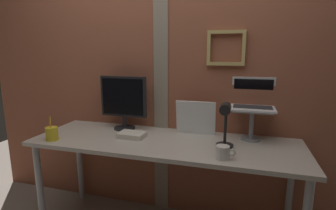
% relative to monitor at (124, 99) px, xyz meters
% --- Properties ---
extents(brick_wall_back, '(3.50, 0.16, 2.69)m').
position_rel_monitor_xyz_m(brick_wall_back, '(0.31, 0.18, 0.32)').
color(brick_wall_back, '#9E563D').
rests_on(brick_wall_back, ground_plane).
extents(desk, '(1.98, 0.64, 0.77)m').
position_rel_monitor_xyz_m(desk, '(0.42, -0.20, -0.33)').
color(desk, beige).
rests_on(desk, ground_plane).
extents(monitor, '(0.40, 0.18, 0.45)m').
position_rel_monitor_xyz_m(monitor, '(0.00, 0.00, 0.00)').
color(monitor, black).
rests_on(monitor, desk).
extents(laptop_stand, '(0.28, 0.22, 0.23)m').
position_rel_monitor_xyz_m(laptop_stand, '(1.03, 0.00, -0.10)').
color(laptop_stand, gray).
rests_on(laptop_stand, desk).
extents(laptop, '(0.32, 0.26, 0.22)m').
position_rel_monitor_xyz_m(laptop, '(1.03, 0.06, 0.04)').
color(laptop, white).
rests_on(laptop, laptop_stand).
extents(whiteboard_panel, '(0.31, 0.06, 0.27)m').
position_rel_monitor_xyz_m(whiteboard_panel, '(0.61, 0.02, -0.12)').
color(whiteboard_panel, white).
rests_on(whiteboard_panel, desk).
extents(desk_lamp, '(0.12, 0.20, 0.32)m').
position_rel_monitor_xyz_m(desk_lamp, '(0.85, -0.25, -0.06)').
color(desk_lamp, black).
rests_on(desk_lamp, desk).
extents(pen_cup, '(0.09, 0.09, 0.18)m').
position_rel_monitor_xyz_m(pen_cup, '(-0.39, -0.42, -0.21)').
color(pen_cup, yellow).
rests_on(pen_cup, desk).
extents(coffee_mug, '(0.12, 0.08, 0.08)m').
position_rel_monitor_xyz_m(coffee_mug, '(0.86, -0.42, -0.21)').
color(coffee_mug, silver).
rests_on(coffee_mug, desk).
extents(paper_clutter_stack, '(0.21, 0.15, 0.04)m').
position_rel_monitor_xyz_m(paper_clutter_stack, '(0.15, -0.20, -0.24)').
color(paper_clutter_stack, silver).
rests_on(paper_clutter_stack, desk).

